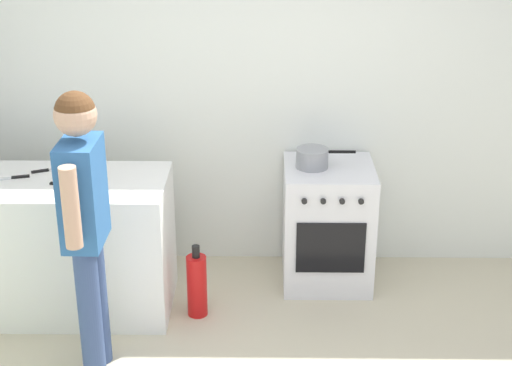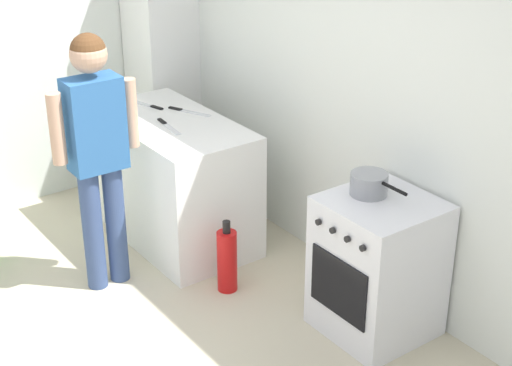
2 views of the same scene
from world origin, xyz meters
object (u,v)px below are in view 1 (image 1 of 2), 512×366
(knife_bread, at_px, (57,169))
(person, at_px, (84,211))
(fire_extinguisher, at_px, (197,285))
(knife_chef, at_px, (6,178))
(knife_carving, at_px, (74,185))
(oven_left, at_px, (327,224))
(pot, at_px, (312,158))

(knife_bread, xyz_separation_m, person, (0.38, -0.88, 0.11))
(fire_extinguisher, bearing_deg, knife_bread, 162.35)
(knife_chef, xyz_separation_m, knife_carving, (0.45, -0.10, -0.00))
(oven_left, distance_m, knife_carving, 1.74)
(knife_chef, height_order, knife_carving, same)
(pot, xyz_separation_m, knife_chef, (-1.94, -0.35, -0.01))
(knife_chef, xyz_separation_m, person, (0.65, -0.72, 0.11))
(knife_chef, xyz_separation_m, fire_extinguisher, (1.19, -0.13, -0.69))
(pot, relative_size, fire_extinguisher, 0.79)
(oven_left, bearing_deg, pot, 179.25)
(knife_bread, height_order, fire_extinguisher, knife_bread)
(oven_left, distance_m, fire_extinguisher, 1.01)
(person, bearing_deg, oven_left, 37.14)
(oven_left, height_order, fire_extinguisher, oven_left)
(knife_chef, bearing_deg, pot, 10.25)
(knife_carving, distance_m, fire_extinguisher, 1.01)
(knife_bread, height_order, knife_chef, same)
(knife_chef, relative_size, person, 0.18)
(knife_bread, relative_size, fire_extinguisher, 0.66)
(oven_left, xyz_separation_m, fire_extinguisher, (-0.87, -0.48, -0.21))
(knife_bread, distance_m, knife_carving, 0.31)
(knife_carving, bearing_deg, knife_bread, 123.13)
(person, relative_size, fire_extinguisher, 3.36)
(pot, xyz_separation_m, fire_extinguisher, (-0.75, -0.48, -0.70))
(oven_left, height_order, person, person)
(pot, distance_m, knife_chef, 1.98)
(fire_extinguisher, bearing_deg, oven_left, 28.78)
(pot, bearing_deg, person, -140.40)
(oven_left, relative_size, pot, 2.15)
(knife_carving, bearing_deg, person, -71.45)
(pot, distance_m, person, 1.68)
(oven_left, bearing_deg, fire_extinguisher, -151.22)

